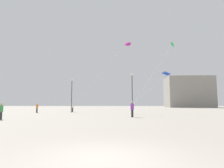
{
  "coord_description": "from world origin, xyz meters",
  "views": [
    {
      "loc": [
        0.33,
        -5.27,
        1.5
      ],
      "look_at": [
        0.0,
        19.87,
        4.22
      ],
      "focal_mm": 29.9,
      "sensor_mm": 36.0,
      "label": 1
    }
  ],
  "objects": [
    {
      "name": "lamppost_east",
      "position": [
        -7.49,
        28.63,
        3.99
      ],
      "size": [
        0.36,
        0.36,
        6.13
      ],
      "color": "#2D2D30",
      "rests_on": "ground_plane"
    },
    {
      "name": "person_in_orange",
      "position": [
        -13.26,
        27.44,
        0.92
      ],
      "size": [
        0.36,
        0.36,
        1.67
      ],
      "rotation": [
        0.0,
        0.0,
        3.96
      ],
      "color": "#2D2D33",
      "rests_on": "ground_plane"
    },
    {
      "name": "kite_cobalt_delta",
      "position": [
        8.79,
        25.11,
        6.44
      ],
      "size": [
        7.26,
        9.14,
        5.61
      ],
      "color": "blue"
    },
    {
      "name": "ground_plane",
      "position": [
        0.0,
        0.0,
        0.0
      ],
      "size": [
        300.0,
        300.0,
        0.0
      ],
      "primitive_type": "plane",
      "color": "#9E9689"
    },
    {
      "name": "person_in_green",
      "position": [
        -10.88,
        13.16,
        0.88
      ],
      "size": [
        0.35,
        0.35,
        1.61
      ],
      "rotation": [
        0.0,
        0.0,
        4.82
      ],
      "color": "#2D2D33",
      "rests_on": "ground_plane"
    },
    {
      "name": "person_in_white",
      "position": [
        -7.75,
        30.8,
        0.95
      ],
      "size": [
        0.38,
        0.38,
        1.74
      ],
      "rotation": [
        0.0,
        0.0,
        5.84
      ],
      "color": "#2D2D33",
      "rests_on": "ground_plane"
    },
    {
      "name": "kite_emerald_delta",
      "position": [
        8.41,
        20.39,
        9.64
      ],
      "size": [
        6.48,
        4.41,
        8.96
      ],
      "color": "green"
    },
    {
      "name": "person_in_purple",
      "position": [
        2.4,
        16.65,
        1.01
      ],
      "size": [
        0.4,
        0.4,
        1.84
      ],
      "rotation": [
        0.0,
        0.0,
        4.03
      ],
      "color": "#2D2D33",
      "rests_on": "ground_plane"
    },
    {
      "name": "lamppost_west",
      "position": [
        3.03,
        22.99,
        4.05
      ],
      "size": [
        0.36,
        0.36,
        6.24
      ],
      "color": "#2D2D30",
      "rests_on": "ground_plane"
    },
    {
      "name": "kite_magenta_diamond",
      "position": [
        3.09,
        32.9,
        14.13
      ],
      "size": [
        11.67,
        2.72,
        13.5
      ],
      "color": "#D12899"
    },
    {
      "name": "building_left_hall",
      "position": [
        35.0,
        82.49,
        7.07
      ],
      "size": [
        20.68,
        12.94,
        14.15
      ],
      "color": "gray",
      "rests_on": "ground_plane"
    }
  ]
}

